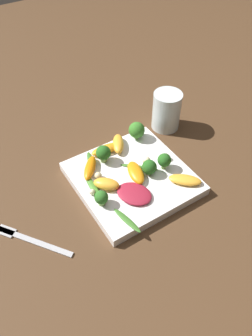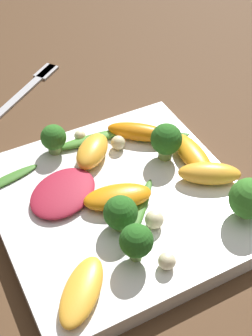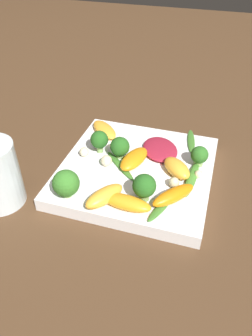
# 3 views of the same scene
# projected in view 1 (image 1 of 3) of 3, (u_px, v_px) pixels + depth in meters

# --- Properties ---
(ground_plane) EXTENTS (2.40, 2.40, 0.00)m
(ground_plane) POSITION_uv_depth(u_px,v_px,m) (132.00, 182.00, 0.75)
(ground_plane) COLOR #4C331E
(plate) EXTENTS (0.25, 0.25, 0.02)m
(plate) POSITION_uv_depth(u_px,v_px,m) (132.00, 178.00, 0.75)
(plate) COLOR white
(plate) RESTS_ON ground_plane
(drinking_glass) EXTENTS (0.07, 0.07, 0.10)m
(drinking_glass) POSITION_uv_depth(u_px,v_px,m) (166.00, 111.00, 0.85)
(drinking_glass) COLOR silver
(drinking_glass) RESTS_ON ground_plane
(fork) EXTENTS (0.11, 0.14, 0.01)m
(fork) POSITION_uv_depth(u_px,v_px,m) (26.00, 238.00, 0.65)
(fork) COLOR #B2B2B7
(fork) RESTS_ON ground_plane
(radicchio_leaf_0) EXTENTS (0.09, 0.10, 0.01)m
(radicchio_leaf_0) POSITION_uv_depth(u_px,v_px,m) (134.00, 194.00, 0.69)
(radicchio_leaf_0) COLOR maroon
(radicchio_leaf_0) RESTS_ON plate
(orange_segment_0) EXTENTS (0.07, 0.07, 0.02)m
(orange_segment_0) POSITION_uv_depth(u_px,v_px,m) (90.00, 168.00, 0.74)
(orange_segment_0) COLOR orange
(orange_segment_0) RESTS_ON plate
(orange_segment_1) EXTENTS (0.06, 0.06, 0.02)m
(orange_segment_1) POSITION_uv_depth(u_px,v_px,m) (106.00, 183.00, 0.71)
(orange_segment_1) COLOR #FCAD33
(orange_segment_1) RESTS_ON plate
(orange_segment_2) EXTENTS (0.08, 0.03, 0.02)m
(orange_segment_2) POSITION_uv_depth(u_px,v_px,m) (106.00, 149.00, 0.78)
(orange_segment_2) COLOR orange
(orange_segment_2) RESTS_ON plate
(orange_segment_3) EXTENTS (0.07, 0.07, 0.01)m
(orange_segment_3) POSITION_uv_depth(u_px,v_px,m) (185.00, 180.00, 0.72)
(orange_segment_3) COLOR #FCAD33
(orange_segment_3) RESTS_ON plate
(orange_segment_4) EXTENTS (0.05, 0.08, 0.02)m
(orange_segment_4) POSITION_uv_depth(u_px,v_px,m) (136.00, 173.00, 0.73)
(orange_segment_4) COLOR orange
(orange_segment_4) RESTS_ON plate
(orange_segment_5) EXTENTS (0.06, 0.07, 0.02)m
(orange_segment_5) POSITION_uv_depth(u_px,v_px,m) (118.00, 144.00, 0.79)
(orange_segment_5) COLOR #FCAD33
(orange_segment_5) RESTS_ON plate
(broccoli_floret_0) EXTENTS (0.03, 0.03, 0.04)m
(broccoli_floret_0) POSITION_uv_depth(u_px,v_px,m) (149.00, 167.00, 0.73)
(broccoli_floret_0) COLOR #7A9E51
(broccoli_floret_0) RESTS_ON plate
(broccoli_floret_1) EXTENTS (0.03, 0.03, 0.04)m
(broccoli_floret_1) POSITION_uv_depth(u_px,v_px,m) (103.00, 153.00, 0.75)
(broccoli_floret_1) COLOR #7A9E51
(broccoli_floret_1) RESTS_ON plate
(broccoli_floret_2) EXTENTS (0.03, 0.03, 0.04)m
(broccoli_floret_2) POSITION_uv_depth(u_px,v_px,m) (101.00, 198.00, 0.67)
(broccoli_floret_2) COLOR #84AD5B
(broccoli_floret_2) RESTS_ON plate
(broccoli_floret_3) EXTENTS (0.04, 0.04, 0.05)m
(broccoli_floret_3) POSITION_uv_depth(u_px,v_px,m) (137.00, 130.00, 0.81)
(broccoli_floret_3) COLOR #84AD5B
(broccoli_floret_3) RESTS_ON plate
(broccoli_floret_4) EXTENTS (0.03, 0.03, 0.04)m
(broccoli_floret_4) POSITION_uv_depth(u_px,v_px,m) (164.00, 160.00, 0.73)
(broccoli_floret_4) COLOR #84AD5B
(broccoli_floret_4) RESTS_ON plate
(arugula_sprig_0) EXTENTS (0.03, 0.07, 0.00)m
(arugula_sprig_0) POSITION_uv_depth(u_px,v_px,m) (90.00, 162.00, 0.76)
(arugula_sprig_0) COLOR #3D7528
(arugula_sprig_0) RESTS_ON plate
(arugula_sprig_1) EXTENTS (0.02, 0.09, 0.01)m
(arugula_sprig_1) POSITION_uv_depth(u_px,v_px,m) (94.00, 188.00, 0.71)
(arugula_sprig_1) COLOR #47842D
(arugula_sprig_1) RESTS_ON plate
(arugula_sprig_2) EXTENTS (0.07, 0.07, 0.00)m
(arugula_sprig_2) POSITION_uv_depth(u_px,v_px,m) (139.00, 167.00, 0.75)
(arugula_sprig_2) COLOR #3D7528
(arugula_sprig_2) RESTS_ON plate
(arugula_sprig_3) EXTENTS (0.03, 0.08, 0.00)m
(arugula_sprig_3) POSITION_uv_depth(u_px,v_px,m) (127.00, 220.00, 0.65)
(arugula_sprig_3) COLOR #3D7528
(arugula_sprig_3) RESTS_ON plate
(macadamia_nut_0) EXTENTS (0.02, 0.02, 0.02)m
(macadamia_nut_0) POSITION_uv_depth(u_px,v_px,m) (147.00, 160.00, 0.76)
(macadamia_nut_0) COLOR beige
(macadamia_nut_0) RESTS_ON plate
(macadamia_nut_1) EXTENTS (0.02, 0.02, 0.02)m
(macadamia_nut_1) POSITION_uv_depth(u_px,v_px,m) (165.00, 156.00, 0.77)
(macadamia_nut_1) COLOR beige
(macadamia_nut_1) RESTS_ON plate
(macadamia_nut_2) EXTENTS (0.01, 0.01, 0.01)m
(macadamia_nut_2) POSITION_uv_depth(u_px,v_px,m) (93.00, 193.00, 0.69)
(macadamia_nut_2) COLOR beige
(macadamia_nut_2) RESTS_ON plate
(macadamia_nut_3) EXTENTS (0.02, 0.02, 0.02)m
(macadamia_nut_3) POSITION_uv_depth(u_px,v_px,m) (98.00, 176.00, 0.72)
(macadamia_nut_3) COLOR beige
(macadamia_nut_3) RESTS_ON plate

